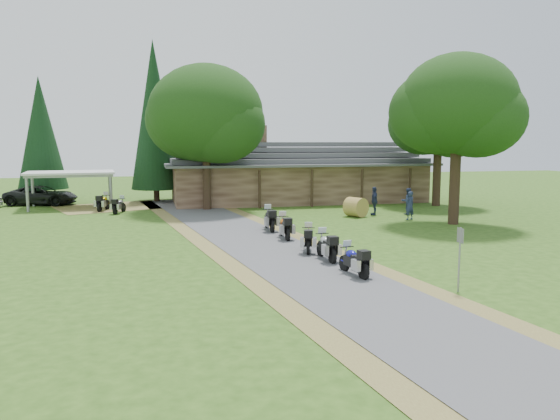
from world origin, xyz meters
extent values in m
plane|color=#2C4D15|center=(0.00, 0.00, 0.00)|extent=(120.00, 120.00, 0.00)
plane|color=#4D4E50|center=(-0.50, 4.00, 0.00)|extent=(51.95, 51.95, 0.00)
imported|color=black|center=(-14.02, 25.58, 1.11)|extent=(3.74, 6.19, 2.21)
imported|color=navy|center=(10.05, 11.65, 1.05)|extent=(0.70, 0.59, 2.10)
imported|color=navy|center=(11.08, 13.98, 1.04)|extent=(0.66, 0.52, 2.09)
imported|color=navy|center=(8.76, 14.21, 1.11)|extent=(0.63, 0.74, 2.22)
cylinder|color=olive|center=(7.24, 13.67, 0.63)|extent=(1.66, 1.62, 1.27)
cone|color=black|center=(-5.31, 26.11, 6.49)|extent=(3.96, 3.96, 12.98)
cone|color=black|center=(-14.33, 28.45, 5.07)|extent=(3.90, 3.90, 10.14)
camera|label=1|loc=(-5.77, -19.56, 4.91)|focal=35.00mm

